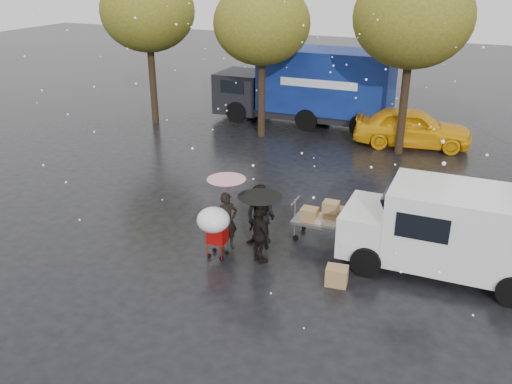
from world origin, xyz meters
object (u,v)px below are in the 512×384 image
at_px(vendor_cart, 324,217).
at_px(blue_truck, 308,87).
at_px(person_pink, 227,221).
at_px(yellow_taxi, 413,127).
at_px(white_van, 452,230).
at_px(shopping_cart, 214,222).
at_px(person_black, 260,235).

xyz_separation_m(vendor_cart, blue_truck, (-4.08, 11.10, 1.03)).
height_order(person_pink, vendor_cart, person_pink).
relative_size(person_pink, blue_truck, 0.19).
distance_m(blue_truck, yellow_taxi, 5.40).
bearing_deg(white_van, vendor_cart, 173.59).
bearing_deg(person_pink, blue_truck, 46.73).
bearing_deg(vendor_cart, person_pink, -147.54).
distance_m(shopping_cart, blue_truck, 13.34).
xyz_separation_m(person_black, vendor_cart, (1.15, 1.76, -0.03)).
height_order(person_pink, blue_truck, blue_truck).
bearing_deg(yellow_taxi, shopping_cart, 155.80).
distance_m(person_black, shopping_cart, 1.21).
relative_size(shopping_cart, yellow_taxi, 0.31).
height_order(shopping_cart, yellow_taxi, yellow_taxi).
distance_m(person_pink, yellow_taxi, 11.40).
bearing_deg(shopping_cart, person_pink, 86.78).
bearing_deg(blue_truck, person_black, -77.19).
bearing_deg(white_van, person_pink, -169.27).
relative_size(person_black, yellow_taxi, 0.32).
bearing_deg(blue_truck, person_pink, -81.61).
bearing_deg(yellow_taxi, person_black, 160.71).
distance_m(vendor_cart, shopping_cart, 3.11).
distance_m(vendor_cart, white_van, 3.35).
height_order(vendor_cart, yellow_taxi, yellow_taxi).
bearing_deg(blue_truck, yellow_taxi, -17.37).
bearing_deg(vendor_cart, blue_truck, 110.17).
height_order(person_pink, shopping_cart, person_pink).
xyz_separation_m(person_pink, white_van, (5.53, 1.05, 0.36)).
distance_m(vendor_cart, yellow_taxi, 9.57).
xyz_separation_m(person_black, blue_truck, (-2.92, 12.86, 1.00)).
distance_m(white_van, yellow_taxi, 10.16).
distance_m(vendor_cart, blue_truck, 11.87).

